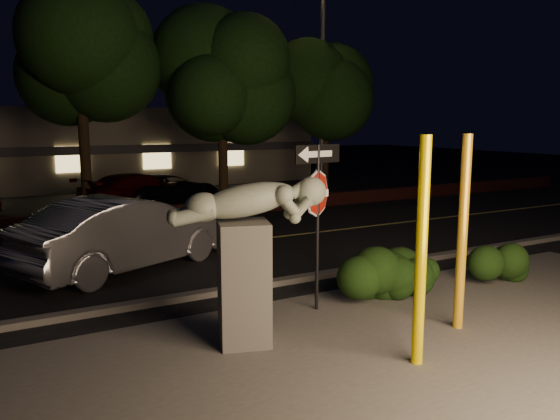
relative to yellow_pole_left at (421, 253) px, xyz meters
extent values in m
plane|color=black|center=(0.60, 11.29, -1.59)|extent=(90.00, 90.00, 0.00)
cube|color=#4C4944|center=(0.60, 0.29, -1.58)|extent=(14.00, 6.00, 0.02)
cube|color=black|center=(0.60, 8.29, -1.58)|extent=(80.00, 8.00, 0.01)
cube|color=gold|center=(0.60, 8.29, -1.57)|extent=(80.00, 0.12, 0.00)
cube|color=#4C4944|center=(0.60, 4.19, -1.53)|extent=(80.00, 0.25, 0.12)
cube|color=#421715|center=(0.60, 12.59, -1.34)|extent=(40.00, 0.35, 0.50)
cube|color=black|center=(0.60, 18.29, -1.58)|extent=(40.00, 12.00, 0.01)
cube|color=#696154|center=(0.60, 26.29, 0.41)|extent=(22.00, 10.00, 4.00)
cube|color=#333338|center=(0.60, 21.19, 0.41)|extent=(22.00, 0.20, 0.40)
cube|color=#FFD87F|center=(-1.40, 21.24, 0.01)|extent=(1.40, 0.08, 1.20)
cube|color=#FFD87F|center=(2.60, 21.24, 0.01)|extent=(1.40, 0.08, 1.20)
cube|color=#FFD87F|center=(6.60, 21.24, 0.01)|extent=(1.40, 0.08, 1.20)
cylinder|color=black|center=(-1.90, 14.49, 0.54)|extent=(0.36, 0.36, 4.25)
ellipsoid|color=black|center=(-1.90, 14.49, 4.48)|extent=(5.20, 5.20, 4.68)
cylinder|color=black|center=(3.10, 14.09, 0.41)|extent=(0.36, 0.36, 4.00)
ellipsoid|color=black|center=(3.10, 14.09, 4.09)|extent=(4.80, 4.80, 4.32)
cylinder|color=black|center=(8.10, 14.59, 0.36)|extent=(0.36, 0.36, 3.90)
ellipsoid|color=black|center=(8.10, 14.59, 3.85)|extent=(4.40, 4.40, 3.96)
cylinder|color=#FFDF00|center=(0.00, 0.00, 0.00)|extent=(0.16, 0.16, 3.18)
cylinder|color=gold|center=(1.51, 0.68, -0.01)|extent=(0.16, 0.16, 3.16)
cylinder|color=black|center=(-0.03, 2.53, -0.11)|extent=(0.06, 0.06, 2.95)
cube|color=white|center=(-0.03, 2.53, 0.52)|extent=(0.44, 0.10, 0.13)
cube|color=black|center=(-0.03, 2.53, 1.20)|extent=(0.99, 0.19, 0.32)
cube|color=white|center=(-0.03, 2.53, 1.20)|extent=(0.63, 0.12, 0.13)
cube|color=#4C4944|center=(-1.80, 1.81, -0.64)|extent=(0.92, 0.92, 1.89)
sphere|color=slate|center=(-0.82, 1.50, 0.72)|extent=(0.44, 0.44, 0.44)
ellipsoid|color=black|center=(1.46, 2.56, -1.04)|extent=(2.20, 1.22, 1.09)
ellipsoid|color=black|center=(1.89, 2.20, -1.09)|extent=(1.72, 1.37, 1.00)
ellipsoid|color=black|center=(4.24, 2.08, -1.14)|extent=(1.36, 0.90, 0.91)
cylinder|color=#45454A|center=(7.75, 14.31, 3.19)|extent=(0.19, 0.19, 9.56)
imported|color=#B7B6BC|center=(-2.30, 6.95, -0.75)|extent=(5.39, 3.72, 1.68)
imported|color=#440809|center=(0.13, 15.26, -0.89)|extent=(5.20, 3.71, 1.40)
imported|color=black|center=(1.33, 15.68, -0.95)|extent=(5.03, 3.62, 1.27)
camera|label=1|loc=(-5.13, -5.35, 1.76)|focal=35.00mm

